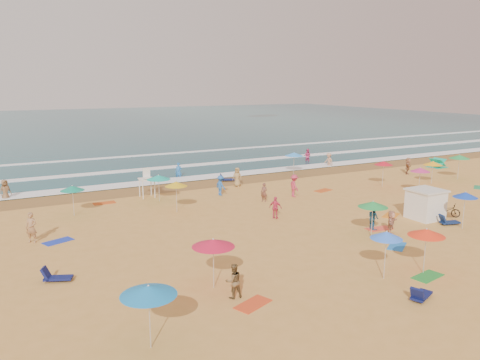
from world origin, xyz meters
name	(u,v)px	position (x,y,z in m)	size (l,w,h in m)	color
ground	(306,211)	(0.00, 0.00, 0.00)	(220.00, 220.00, 0.00)	gold
ocean	(91,125)	(0.00, 84.00, 0.00)	(220.00, 140.00, 0.18)	#0C4756
wet_sand	(231,181)	(0.00, 12.50, 0.01)	(220.00, 220.00, 0.00)	olive
surf_foam	(196,166)	(0.00, 21.32, 0.10)	(200.00, 18.70, 0.05)	white
cabana	(425,205)	(6.23, -5.55, 1.00)	(2.00, 2.00, 2.00)	white
cabana_roof	(427,190)	(6.23, -5.55, 2.06)	(2.20, 2.20, 0.12)	silver
bicycle	(447,210)	(8.13, -5.85, 0.47)	(0.63, 1.80, 0.95)	black
lifeguard_stand	(147,185)	(-9.20, 9.78, 1.05)	(1.20, 1.20, 2.10)	white
beach_umbrellas	(320,187)	(0.07, -1.50, 2.15)	(38.02, 26.97, 0.67)	#118E6F
loungers	(458,208)	(10.20, -5.19, 0.17)	(55.47, 27.81, 0.34)	#101652
towels	(335,215)	(1.18, -1.97, 0.01)	(43.07, 23.16, 0.03)	#DF421B
popup_tents	(471,176)	(20.37, 1.19, 0.60)	(9.92, 16.27, 1.20)	#D02E78
beachgoers	(278,187)	(0.62, 4.94, 0.81)	(41.98, 29.50, 2.14)	#21639E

